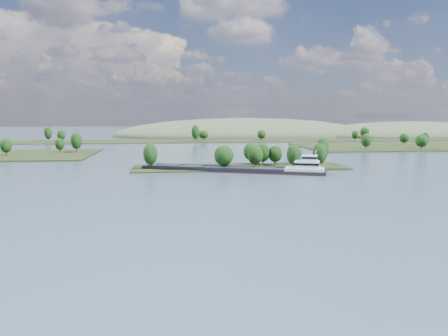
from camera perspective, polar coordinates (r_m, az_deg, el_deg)
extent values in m
plane|color=#324556|center=(148.27, 5.81, -2.68)|extent=(1800.00, 1800.00, 0.00)
cube|color=black|center=(206.56, 2.03, 0.04)|extent=(100.00, 30.00, 1.20)
cylinder|color=black|center=(199.59, 9.08, 0.43)|extent=(0.50, 0.50, 3.68)
ellipsoid|color=black|center=(199.13, 9.11, 1.77)|extent=(6.65, 6.65, 9.47)
cylinder|color=black|center=(218.32, 3.59, 1.01)|extent=(0.50, 0.50, 3.44)
ellipsoid|color=black|center=(217.92, 3.60, 2.15)|extent=(8.14, 8.14, 8.83)
cylinder|color=black|center=(199.23, 4.11, 0.45)|extent=(0.50, 0.50, 3.48)
ellipsoid|color=black|center=(198.79, 4.12, 1.72)|extent=(7.24, 7.24, 8.94)
cylinder|color=black|center=(211.61, 5.10, 0.82)|extent=(0.50, 0.50, 3.51)
ellipsoid|color=black|center=(211.19, 5.11, 2.03)|extent=(6.84, 6.84, 9.02)
cylinder|color=black|center=(193.80, -0.01, 0.31)|extent=(0.50, 0.50, 3.59)
ellipsoid|color=black|center=(193.33, -0.01, 1.65)|extent=(8.70, 8.70, 9.24)
cylinder|color=black|center=(198.99, -9.58, 0.42)|extent=(0.50, 0.50, 3.81)
ellipsoid|color=black|center=(198.51, -9.60, 1.81)|extent=(6.52, 6.52, 9.81)
cylinder|color=black|center=(212.05, 6.68, 0.77)|extent=(0.50, 0.50, 3.18)
ellipsoid|color=black|center=(211.67, 6.70, 1.86)|extent=(6.82, 6.82, 8.18)
cylinder|color=black|center=(220.99, 12.73, 1.04)|extent=(0.50, 0.50, 4.30)
ellipsoid|color=black|center=(220.52, 12.76, 2.45)|extent=(6.11, 6.11, 11.05)
cylinder|color=black|center=(204.86, 12.36, 0.53)|extent=(0.50, 0.50, 3.77)
ellipsoid|color=black|center=(204.41, 12.40, 1.87)|extent=(6.57, 6.57, 9.70)
cylinder|color=black|center=(218.93, 9.18, 0.90)|extent=(0.50, 0.50, 3.05)
ellipsoid|color=black|center=(218.57, 9.20, 1.91)|extent=(7.21, 7.21, 7.85)
cylinder|color=black|center=(299.78, -18.70, 2.37)|extent=(0.50, 0.50, 4.33)
ellipsoid|color=black|center=(299.44, -18.74, 3.42)|extent=(7.20, 7.20, 11.13)
cylinder|color=black|center=(303.11, -20.64, 2.22)|extent=(0.50, 0.50, 3.08)
ellipsoid|color=black|center=(302.85, -20.67, 2.96)|extent=(5.68, 5.68, 7.92)
cylinder|color=black|center=(290.36, -26.54, 1.79)|extent=(0.50, 0.50, 3.47)
ellipsoid|color=black|center=(290.06, -26.59, 2.66)|extent=(6.47, 6.47, 8.92)
cylinder|color=black|center=(323.38, 18.04, 2.64)|extent=(0.50, 0.50, 3.71)
ellipsoid|color=black|center=(323.10, 18.07, 3.47)|extent=(7.21, 7.21, 9.53)
cylinder|color=black|center=(338.47, 24.36, 2.52)|extent=(0.50, 0.50, 3.47)
ellipsoid|color=black|center=(338.21, 24.40, 3.26)|extent=(8.62, 8.62, 8.92)
cylinder|color=black|center=(358.92, 24.74, 2.73)|extent=(0.50, 0.50, 3.77)
ellipsoid|color=black|center=(358.66, 24.78, 3.50)|extent=(5.54, 5.54, 9.70)
cylinder|color=black|center=(389.20, 22.46, 3.06)|extent=(0.50, 0.50, 3.10)
ellipsoid|color=black|center=(389.00, 22.49, 3.64)|extent=(7.56, 7.56, 7.97)
cube|color=black|center=(424.39, -2.82, 3.52)|extent=(900.00, 60.00, 1.20)
cylinder|color=black|center=(435.66, -21.96, 3.51)|extent=(0.50, 0.50, 4.64)
ellipsoid|color=black|center=(435.41, -21.99, 4.28)|extent=(6.55, 6.55, 11.94)
cylinder|color=black|center=(442.69, 16.73, 3.67)|extent=(0.50, 0.50, 3.23)
ellipsoid|color=black|center=(442.50, 16.75, 4.20)|extent=(6.65, 6.65, 8.30)
cylinder|color=black|center=(428.77, -2.71, 3.85)|extent=(0.50, 0.50, 3.22)
ellipsoid|color=black|center=(428.58, -2.71, 4.40)|extent=(9.42, 9.42, 8.28)
cylinder|color=black|center=(484.23, 17.87, 3.92)|extent=(0.50, 0.50, 3.99)
ellipsoid|color=black|center=(484.03, 17.90, 4.52)|extent=(9.28, 9.28, 10.25)
cylinder|color=black|center=(428.73, -20.46, 3.46)|extent=(0.50, 0.50, 3.66)
ellipsoid|color=black|center=(428.52, -20.48, 4.08)|extent=(7.27, 7.27, 9.42)
cylinder|color=black|center=(423.59, 4.92, 3.81)|extent=(0.50, 0.50, 3.41)
ellipsoid|color=black|center=(423.38, 4.93, 4.40)|extent=(8.27, 8.27, 8.76)
cylinder|color=black|center=(405.62, -3.74, 3.81)|extent=(0.50, 0.50, 5.08)
ellipsoid|color=black|center=(405.34, -3.74, 4.72)|extent=(7.43, 7.43, 13.07)
ellipsoid|color=#3D4A33|center=(573.72, 23.48, 3.83)|extent=(260.00, 140.00, 36.00)
ellipsoid|color=#3D4A33|center=(531.22, 2.80, 4.19)|extent=(320.00, 160.00, 44.00)
cube|color=black|center=(191.15, 1.24, -0.36)|extent=(77.19, 39.50, 2.18)
cube|color=#9E1114|center=(191.21, 1.23, -0.49)|extent=(77.45, 39.76, 0.25)
cube|color=black|center=(197.67, -0.66, 0.29)|extent=(57.04, 23.87, 0.79)
cube|color=black|center=(188.39, -1.46, -0.04)|extent=(57.04, 23.87, 0.79)
cube|color=black|center=(193.04, -1.05, 0.09)|extent=(58.46, 31.00, 0.30)
cube|color=black|center=(200.15, -7.07, 0.36)|extent=(11.37, 10.94, 0.35)
cube|color=black|center=(196.31, -4.12, 0.27)|extent=(11.37, 10.94, 0.35)
cube|color=black|center=(193.01, -1.05, 0.17)|extent=(11.37, 10.94, 0.35)
cube|color=black|center=(190.28, 2.11, 0.08)|extent=(11.37, 10.94, 0.35)
cube|color=black|center=(188.15, 5.35, -0.03)|extent=(11.37, 10.94, 0.35)
cube|color=black|center=(204.42, -9.77, 0.13)|extent=(6.16, 9.39, 1.99)
cylinder|color=black|center=(203.85, -9.53, 0.51)|extent=(0.31, 0.31, 2.18)
cube|color=white|center=(186.05, 10.48, -0.14)|extent=(18.32, 14.87, 1.19)
cube|color=white|center=(185.75, 10.80, 0.46)|extent=(12.21, 11.13, 2.98)
cube|color=black|center=(185.70, 10.80, 0.58)|extent=(12.47, 11.39, 0.89)
cube|color=white|center=(185.41, 11.12, 1.24)|extent=(7.78, 7.78, 2.18)
cube|color=black|center=(185.38, 11.12, 1.36)|extent=(8.04, 8.04, 0.79)
cube|color=white|center=(185.30, 11.13, 1.61)|extent=(8.30, 8.30, 0.20)
cylinder|color=white|center=(185.05, 11.90, 1.95)|extent=(0.26, 0.26, 2.58)
cylinder|color=black|center=(188.55, 9.99, 1.78)|extent=(0.65, 0.65, 1.19)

